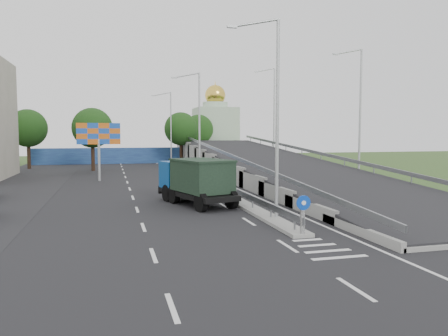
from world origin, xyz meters
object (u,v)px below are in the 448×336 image
object	(u,v)px
sign_bollard	(303,214)
lamp_post_near	(274,108)
lamp_post_mid	(197,120)
church	(215,129)
billboard	(99,137)
dump_truck	(196,179)
lamp_post_far	(170,124)

from	to	relation	value
sign_bollard	lamp_post_near	size ratio (longest dim) A/B	0.17
lamp_post_mid	church	distance (m)	35.41
billboard	dump_truck	bearing A→B (deg)	-68.49
lamp_post_far	sign_bollard	bearing A→B (deg)	-90.14
sign_bollard	dump_truck	world-z (taller)	dump_truck
lamp_post_mid	dump_truck	xyz separation A→B (m)	(-2.87, -13.85, -4.19)
lamp_post_near	church	distance (m)	54.90
lamp_post_mid	church	bearing A→B (deg)	73.78
billboard	lamp_post_mid	bearing A→B (deg)	-12.38
lamp_post_mid	dump_truck	world-z (taller)	lamp_post_mid
lamp_post_near	church	size ratio (longest dim) A/B	0.73
lamp_post_far	church	world-z (taller)	church
lamp_post_far	church	size ratio (longest dim) A/B	0.73
lamp_post_far	dump_truck	size ratio (longest dim) A/B	1.43
dump_truck	billboard	bearing A→B (deg)	94.42
lamp_post_far	church	distance (m)	17.15
billboard	sign_bollard	bearing A→B (deg)	-70.79
sign_bollard	lamp_post_mid	world-z (taller)	lamp_post_mid
sign_bollard	church	distance (m)	58.84
lamp_post_mid	church	size ratio (longest dim) A/B	0.73
lamp_post_near	dump_truck	world-z (taller)	lamp_post_near
lamp_post_mid	dump_truck	size ratio (longest dim) A/B	1.43
lamp_post_near	lamp_post_mid	distance (m)	20.00
sign_bollard	lamp_post_far	xyz separation A→B (m)	(0.11, 43.83, 4.77)
lamp_post_near	lamp_post_far	xyz separation A→B (m)	(0.00, 40.00, 0.00)
billboard	lamp_post_near	bearing A→B (deg)	-67.51
sign_bollard	billboard	world-z (taller)	billboard
sign_bollard	billboard	bearing A→B (deg)	109.21
church	billboard	xyz separation A→B (m)	(-19.00, -32.00, -1.12)
lamp_post_near	church	bearing A→B (deg)	79.62
lamp_post_far	billboard	distance (m)	20.24
lamp_post_mid	billboard	xyz separation A→B (m)	(-9.11, 2.00, -1.62)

